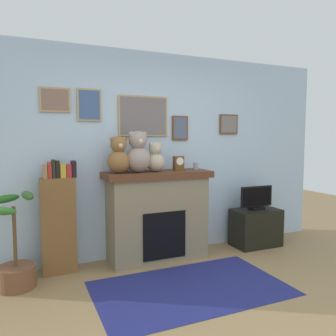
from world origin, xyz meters
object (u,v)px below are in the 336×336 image
(candle_jar, at_px, (196,166))
(teddy_bear_cream, at_px, (138,154))
(potted_plant, at_px, (15,261))
(teddy_bear_brown, at_px, (119,157))
(television, at_px, (256,199))
(teddy_bear_grey, at_px, (155,158))
(tv_stand, at_px, (256,227))
(mantel_clock, at_px, (178,163))
(fireplace, at_px, (157,215))
(bookshelf, at_px, (59,220))

(candle_jar, xyz_separation_m, teddy_bear_cream, (-0.78, -0.00, 0.18))
(potted_plant, relative_size, teddy_bear_brown, 2.27)
(teddy_bear_cream, bearing_deg, television, -1.68)
(teddy_bear_grey, bearing_deg, candle_jar, 0.05)
(tv_stand, relative_size, mantel_clock, 3.62)
(candle_jar, distance_m, mantel_clock, 0.25)
(fireplace, distance_m, teddy_bear_brown, 0.89)
(mantel_clock, relative_size, teddy_bear_grey, 0.50)
(bookshelf, relative_size, teddy_bear_grey, 3.52)
(teddy_bear_brown, bearing_deg, television, -1.48)
(tv_stand, distance_m, candle_jar, 1.30)
(potted_plant, distance_m, teddy_bear_grey, 1.88)
(fireplace, height_order, mantel_clock, mantel_clock)
(teddy_bear_brown, bearing_deg, teddy_bear_grey, 0.01)
(potted_plant, relative_size, mantel_clock, 5.38)
(tv_stand, height_order, candle_jar, candle_jar)
(teddy_bear_brown, bearing_deg, bookshelf, 175.74)
(television, height_order, teddy_bear_grey, teddy_bear_grey)
(fireplace, relative_size, mantel_clock, 7.26)
(bookshelf, distance_m, teddy_bear_grey, 1.32)
(bookshelf, bearing_deg, potted_plant, -154.20)
(fireplace, xyz_separation_m, teddy_bear_brown, (-0.49, -0.02, 0.74))
(candle_jar, xyz_separation_m, teddy_bear_grey, (-0.56, -0.00, 0.12))
(teddy_bear_cream, height_order, teddy_bear_grey, teddy_bear_cream)
(teddy_bear_cream, bearing_deg, tv_stand, -1.64)
(bookshelf, bearing_deg, candle_jar, -1.69)
(teddy_bear_cream, bearing_deg, bookshelf, 176.83)
(teddy_bear_cream, distance_m, teddy_bear_grey, 0.23)
(potted_plant, height_order, candle_jar, candle_jar)
(television, relative_size, teddy_bear_cream, 1.03)
(potted_plant, relative_size, television, 1.92)
(fireplace, height_order, tv_stand, fireplace)
(fireplace, bearing_deg, teddy_bear_cream, -175.84)
(bookshelf, relative_size, television, 2.51)
(television, relative_size, mantel_clock, 2.81)
(tv_stand, xyz_separation_m, candle_jar, (-0.94, 0.05, 0.90))
(fireplace, distance_m, tv_stand, 1.50)
(television, distance_m, mantel_clock, 1.30)
(tv_stand, xyz_separation_m, teddy_bear_brown, (-1.95, 0.05, 1.04))
(candle_jar, height_order, teddy_bear_cream, teddy_bear_cream)
(teddy_bear_grey, bearing_deg, potted_plant, -174.00)
(fireplace, relative_size, teddy_bear_cream, 2.67)
(potted_plant, height_order, teddy_bear_cream, teddy_bear_cream)
(potted_plant, bearing_deg, mantel_clock, 5.00)
(tv_stand, distance_m, teddy_bear_grey, 1.81)
(potted_plant, xyz_separation_m, television, (3.09, 0.12, 0.39))
(bookshelf, height_order, teddy_bear_grey, teddy_bear_grey)
(bookshelf, relative_size, teddy_bear_cream, 2.59)
(fireplace, xyz_separation_m, potted_plant, (-1.62, -0.19, -0.28))
(bookshelf, height_order, teddy_bear_cream, teddy_bear_cream)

